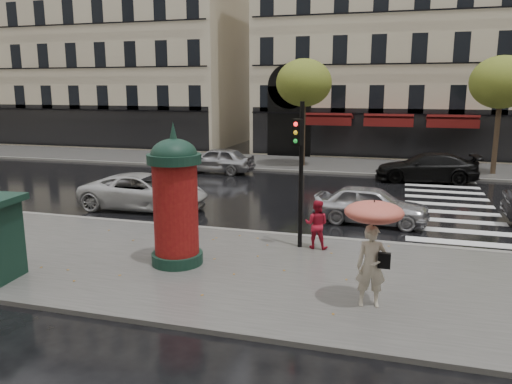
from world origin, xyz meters
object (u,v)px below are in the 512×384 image
(woman_red, at_px, (317,224))
(car_far_silver, at_px, (217,160))
(traffic_light, at_px, (300,161))
(car_white, at_px, (145,191))
(woman_umbrella, at_px, (373,236))
(car_black, at_px, (426,167))
(car_silver, at_px, (371,205))
(man_burgundy, at_px, (184,204))
(morris_column, at_px, (175,197))

(woman_red, bearing_deg, car_far_silver, -54.62)
(woman_red, xyz_separation_m, traffic_light, (-0.53, -0.10, 1.92))
(traffic_light, xyz_separation_m, car_white, (-7.17, 3.62, -2.06))
(woman_umbrella, bearing_deg, traffic_light, 123.10)
(woman_red, height_order, car_white, woman_red)
(woman_red, distance_m, car_black, 13.68)
(car_silver, bearing_deg, car_far_silver, 51.87)
(traffic_light, relative_size, car_silver, 1.06)
(traffic_light, distance_m, car_white, 8.30)
(man_burgundy, bearing_deg, woman_red, -176.67)
(man_burgundy, relative_size, car_black, 0.37)
(traffic_light, distance_m, car_silver, 4.81)
(traffic_light, xyz_separation_m, car_far_silver, (-7.46, 12.77, -2.03))
(woman_red, distance_m, traffic_light, 2.00)
(car_silver, bearing_deg, woman_red, 165.16)
(traffic_light, xyz_separation_m, car_black, (4.22, 13.28, -2.03))
(man_burgundy, xyz_separation_m, traffic_light, (4.02, -0.51, 1.69))
(woman_umbrella, distance_m, car_black, 17.04)
(car_white, bearing_deg, car_far_silver, -0.28)
(car_black, bearing_deg, traffic_light, -22.97)
(morris_column, distance_m, car_black, 17.20)
(woman_red, bearing_deg, man_burgundy, -1.99)
(man_burgundy, bearing_deg, car_white, -36.08)
(woman_umbrella, height_order, woman_red, woman_umbrella)
(morris_column, distance_m, traffic_light, 3.83)
(woman_umbrella, relative_size, woman_red, 1.65)
(car_white, bearing_deg, traffic_light, -118.86)
(car_white, bearing_deg, woman_red, -116.62)
(morris_column, relative_size, car_silver, 0.95)
(man_burgundy, xyz_separation_m, car_white, (-3.16, 3.11, -0.38))
(woman_umbrella, bearing_deg, car_silver, 93.39)
(woman_red, bearing_deg, morris_column, 37.77)
(morris_column, height_order, car_far_silver, morris_column)
(woman_red, bearing_deg, car_black, -102.50)
(traffic_light, distance_m, car_black, 14.08)
(morris_column, relative_size, traffic_light, 0.89)
(woman_umbrella, height_order, traffic_light, traffic_light)
(woman_umbrella, xyz_separation_m, morris_column, (-5.32, 1.32, 0.25))
(car_far_silver, bearing_deg, man_burgundy, 17.08)
(man_burgundy, height_order, car_white, man_burgundy)
(car_silver, distance_m, car_black, 9.66)
(morris_column, bearing_deg, traffic_light, 37.93)
(morris_column, xyz_separation_m, car_white, (-4.22, 5.92, -1.27))
(woman_umbrella, distance_m, morris_column, 5.49)
(woman_umbrella, height_order, car_far_silver, woman_umbrella)
(traffic_light, bearing_deg, morris_column, -142.07)
(car_white, distance_m, car_black, 14.94)
(man_burgundy, distance_m, traffic_light, 4.39)
(morris_column, relative_size, car_far_silver, 0.89)
(morris_column, height_order, car_white, morris_column)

